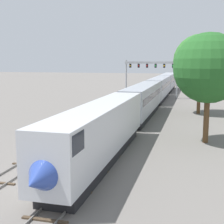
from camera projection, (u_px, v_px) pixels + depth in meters
name	position (u px, v px, depth m)	size (l,w,h in m)	color
ground_plane	(57.00, 178.00, 23.10)	(400.00, 400.00, 0.00)	slate
track_main	(164.00, 94.00, 79.95)	(2.60, 200.00, 0.16)	slate
track_near	(126.00, 104.00, 62.20)	(2.60, 160.00, 0.16)	slate
passenger_train	(153.00, 93.00, 58.81)	(3.04, 89.26, 4.80)	silver
signal_gantry	(151.00, 70.00, 71.86)	(12.10, 0.49, 8.59)	#999BA0
trackside_tree_left	(209.00, 68.00, 31.95)	(7.07, 7.07, 11.18)	brown
trackside_tree_right	(200.00, 61.00, 50.03)	(8.43, 8.43, 12.52)	brown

